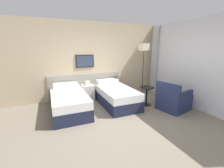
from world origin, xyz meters
name	(u,v)px	position (x,y,z in m)	size (l,w,h in m)	color
ground_plane	(124,122)	(0.00, 0.00, 0.00)	(16.00, 16.00, 0.00)	slate
wall_headboard	(95,62)	(-0.02, 2.28, 1.30)	(10.00, 0.10, 2.70)	#C6B28E
wall_window	(200,65)	(2.47, -0.01, 1.34)	(0.21, 4.75, 2.70)	white
bed_near_door	(69,102)	(-1.15, 1.27, 0.29)	(0.95, 1.92, 0.68)	#1E233D
bed_near_window	(115,95)	(0.33, 1.27, 0.29)	(0.95, 1.92, 0.68)	#1E233D
nightstand	(88,92)	(-0.41, 1.97, 0.28)	(0.41, 0.40, 0.69)	beige
floor_lamp	(144,50)	(1.71, 1.74, 1.72)	(0.29, 0.29, 1.97)	black
side_table	(147,93)	(1.22, 0.77, 0.42)	(0.46, 0.46, 0.60)	black
armchair	(173,100)	(1.74, 0.15, 0.29)	(0.96, 0.90, 0.86)	navy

